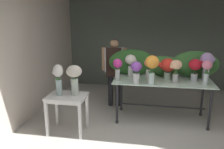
{
  "coord_description": "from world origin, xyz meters",
  "views": [
    {
      "loc": [
        0.11,
        -2.93,
        2.13
      ],
      "look_at": [
        -0.6,
        1.16,
        1.07
      ],
      "focal_mm": 36.22,
      "sensor_mm": 36.0,
      "label": 1
    }
  ],
  "objects": [
    {
      "name": "vase_violet_freesia",
      "position": [
        -0.15,
        1.3,
        1.13
      ],
      "size": [
        0.22,
        0.21,
        0.43
      ],
      "color": "silver",
      "rests_on": "display_table_glass"
    },
    {
      "name": "vase_sunset_hydrangea",
      "position": [
        0.15,
        1.28,
        1.25
      ],
      "size": [
        0.26,
        0.26,
        0.56
      ],
      "color": "silver",
      "rests_on": "display_table_glass"
    },
    {
      "name": "vase_magenta_dahlias",
      "position": [
        -0.53,
        1.44,
        1.14
      ],
      "size": [
        0.19,
        0.19,
        0.45
      ],
      "color": "silver",
      "rests_on": "display_table_glass"
    },
    {
      "name": "side_table_white",
      "position": [
        -1.38,
        0.8,
        0.62
      ],
      "size": [
        0.71,
        0.54,
        0.73
      ],
      "color": "white",
      "rests_on": "ground"
    },
    {
      "name": "vase_scarlet_peonies",
      "position": [
        0.46,
        1.7,
        1.15
      ],
      "size": [
        0.35,
        0.31,
        0.44
      ],
      "color": "silver",
      "rests_on": "display_table_glass"
    },
    {
      "name": "vase_coral_stock",
      "position": [
        0.07,
        1.54,
        1.13
      ],
      "size": [
        0.17,
        0.17,
        0.43
      ],
      "color": "silver",
      "rests_on": "display_table_glass"
    },
    {
      "name": "vase_lilac_ranunculus",
      "position": [
        1.23,
        1.78,
        1.23
      ],
      "size": [
        0.29,
        0.26,
        0.57
      ],
      "color": "silver",
      "rests_on": "display_table_glass"
    },
    {
      "name": "vase_peach_carnations",
      "position": [
        0.6,
        1.47,
        1.17
      ],
      "size": [
        0.23,
        0.22,
        0.46
      ],
      "color": "silver",
      "rests_on": "display_table_glass"
    },
    {
      "name": "vase_crimson_snapdragons",
      "position": [
        0.99,
        1.67,
        1.16
      ],
      "size": [
        0.29,
        0.25,
        0.45
      ],
      "color": "silver",
      "rests_on": "display_table_glass"
    },
    {
      "name": "vase_white_roses_tall",
      "position": [
        -1.53,
        0.8,
        1.06
      ],
      "size": [
        0.2,
        0.18,
        0.58
      ],
      "color": "silver",
      "rests_on": "side_table_white"
    },
    {
      "name": "vase_rosy_tulips",
      "position": [
        1.15,
        1.4,
        1.18
      ],
      "size": [
        0.18,
        0.18,
        0.48
      ],
      "color": "silver",
      "rests_on": "display_table_glass"
    },
    {
      "name": "wall_left",
      "position": [
        -2.45,
        2.0,
        1.41
      ],
      "size": [
        0.12,
        4.11,
        2.83
      ],
      "primitive_type": "cube",
      "color": "beige",
      "rests_on": "ground"
    },
    {
      "name": "wall_back",
      "position": [
        0.0,
        3.99,
        1.41
      ],
      "size": [
        4.91,
        0.12,
        2.83
      ],
      "primitive_type": "cube",
      "color": "slate",
      "rests_on": "ground"
    },
    {
      "name": "foliage_backdrop",
      "position": [
        0.4,
        1.96,
        1.14
      ],
      "size": [
        2.33,
        0.24,
        0.57
      ],
      "color": "#2D6028",
      "rests_on": "display_table_glass"
    },
    {
      "name": "vase_cream_lisianthus_tall",
      "position": [
        -1.24,
        0.86,
        1.08
      ],
      "size": [
        0.28,
        0.28,
        0.56
      ],
      "color": "silver",
      "rests_on": "side_table_white"
    },
    {
      "name": "vase_ivory_roses",
      "position": [
        -0.3,
        1.79,
        1.19
      ],
      "size": [
        0.25,
        0.23,
        0.48
      ],
      "color": "silver",
      "rests_on": "display_table_glass"
    },
    {
      "name": "display_table_glass",
      "position": [
        0.37,
        1.64,
        0.74
      ],
      "size": [
        1.98,
        0.88,
        0.88
      ],
      "color": "silver",
      "rests_on": "ground"
    },
    {
      "name": "ground_plane",
      "position": [
        0.0,
        2.0,
        0.0
      ],
      "size": [
        8.79,
        8.79,
        0.0
      ],
      "primitive_type": "plane",
      "color": "beige"
    },
    {
      "name": "florist",
      "position": [
        -0.73,
        2.23,
        1.01
      ],
      "size": [
        0.6,
        0.24,
        1.63
      ],
      "color": "#232328",
      "rests_on": "ground"
    }
  ]
}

